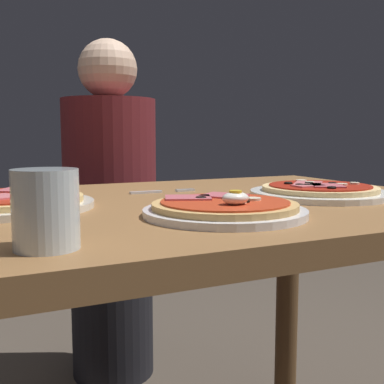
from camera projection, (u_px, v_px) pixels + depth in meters
The scene contains 7 objects.
dining_table at pixel (162, 257), 0.96m from camera, with size 1.25×0.80×0.73m.
pizza_foreground at pixel (225, 209), 0.79m from camera, with size 0.27×0.27×0.05m.
pizza_across_left at pixel (320, 191), 1.04m from camera, with size 0.30×0.30×0.03m.
pizza_across_right at pixel (6, 202), 0.87m from camera, with size 0.31×0.31×0.03m.
water_glass_far at pixel (46, 215), 0.56m from camera, with size 0.08×0.08×0.09m.
fork at pixel (158, 192), 1.10m from camera, with size 0.16×0.02×0.00m.
diner_person at pixel (111, 220), 1.69m from camera, with size 0.32×0.32×1.18m.
Camera 1 is at (-0.35, -0.87, 0.86)m, focal length 44.99 mm.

